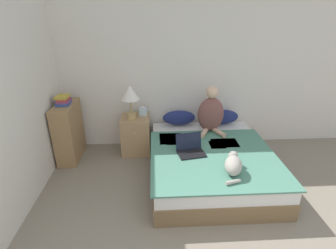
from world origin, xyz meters
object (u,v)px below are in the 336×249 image
at_px(cat_tabby, 233,165).
at_px(laptop_open, 190,149).
at_px(person_sitting, 211,113).
at_px(nightstand, 136,135).
at_px(tissue_box, 143,111).
at_px(book_stack_top, 63,100).
at_px(pillow_far, 222,117).
at_px(bed, 210,162).
at_px(pillow_near, 179,118).
at_px(table_lamp, 130,95).
at_px(bookshelf, 69,132).

height_order(cat_tabby, laptop_open, laptop_open).
xyz_separation_m(person_sitting, nightstand, (-1.16, 0.16, -0.41)).
height_order(nightstand, tissue_box, tissue_box).
height_order(nightstand, book_stack_top, book_stack_top).
relative_size(laptop_open, book_stack_top, 1.58).
distance_m(pillow_far, cat_tabby, 1.42).
xyz_separation_m(nightstand, book_stack_top, (-1.01, -0.13, 0.64)).
height_order(bed, nightstand, nightstand).
bearing_deg(pillow_near, book_stack_top, -172.03).
bearing_deg(nightstand, tissue_box, 37.60).
xyz_separation_m(bed, pillow_near, (-0.36, 0.84, 0.33)).
bearing_deg(table_lamp, bookshelf, -174.42).
bearing_deg(nightstand, table_lamp, -140.67).
bearing_deg(laptop_open, table_lamp, 125.57).
relative_size(pillow_far, bookshelf, 0.60).
xyz_separation_m(pillow_near, table_lamp, (-0.75, -0.15, 0.45)).
xyz_separation_m(person_sitting, tissue_box, (-1.03, 0.26, -0.05)).
bearing_deg(pillow_near, nightstand, -171.35).
xyz_separation_m(bed, pillow_far, (0.36, 0.84, 0.33)).
bearing_deg(bed, pillow_near, 112.95).
bearing_deg(person_sitting, bookshelf, 179.28).
relative_size(pillow_far, cat_tabby, 1.10).
bearing_deg(book_stack_top, bed, -16.19).
height_order(bed, table_lamp, table_lamp).
bearing_deg(nightstand, laptop_open, -46.97).
bearing_deg(book_stack_top, table_lamp, 5.50).
bearing_deg(pillow_far, bookshelf, -174.32).
relative_size(bookshelf, book_stack_top, 3.55).
distance_m(nightstand, book_stack_top, 1.20).
bearing_deg(bed, table_lamp, 148.00).
distance_m(bed, pillow_far, 0.97).
relative_size(person_sitting, book_stack_top, 2.87).
xyz_separation_m(bed, laptop_open, (-0.29, -0.09, 0.26)).
bearing_deg(table_lamp, cat_tabby, -45.10).
xyz_separation_m(cat_tabby, laptop_open, (-0.43, 0.47, -0.05)).
height_order(table_lamp, bookshelf, table_lamp).
relative_size(nightstand, bookshelf, 0.69).
bearing_deg(pillow_far, bed, -113.02).
bearing_deg(bookshelf, pillow_near, 8.02).
bearing_deg(table_lamp, nightstand, 39.33).
relative_size(person_sitting, tissue_box, 5.08).
height_order(laptop_open, table_lamp, table_lamp).
xyz_separation_m(table_lamp, book_stack_top, (-0.96, -0.09, -0.04)).
relative_size(pillow_near, tissue_box, 3.76).
height_order(pillow_near, nightstand, pillow_near).
xyz_separation_m(person_sitting, cat_tabby, (0.04, -1.13, -0.20)).
bearing_deg(laptop_open, person_sitting, 48.77).
xyz_separation_m(laptop_open, bookshelf, (-1.77, 0.69, -0.03)).
xyz_separation_m(person_sitting, book_stack_top, (-2.17, 0.03, 0.23)).
relative_size(bed, pillow_near, 3.66).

